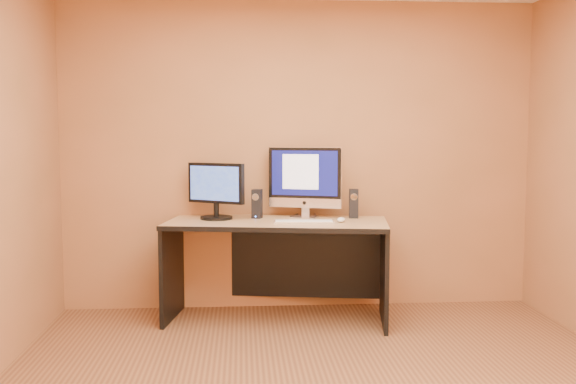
# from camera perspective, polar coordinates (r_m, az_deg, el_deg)

# --- Properties ---
(walls) EXTENTS (4.00, 4.00, 2.60)m
(walls) POSITION_cam_1_polar(r_m,az_deg,el_deg) (3.48, 4.03, 2.05)
(walls) COLOR #A36741
(walls) RESTS_ON ground
(desk) EXTENTS (1.83, 1.03, 0.80)m
(desk) POSITION_cam_1_polar(r_m,az_deg,el_deg) (5.15, -0.98, -7.01)
(desk) COLOR #A97B54
(desk) RESTS_ON ground
(imac) EXTENTS (0.66, 0.41, 0.59)m
(imac) POSITION_cam_1_polar(r_m,az_deg,el_deg) (5.24, 1.45, 0.92)
(imac) COLOR silver
(imac) RESTS_ON desk
(second_monitor) EXTENTS (0.58, 0.49, 0.45)m
(second_monitor) POSITION_cam_1_polar(r_m,az_deg,el_deg) (5.20, -6.41, 0.07)
(second_monitor) COLOR black
(second_monitor) RESTS_ON desk
(speaker_left) EXTENTS (0.09, 0.10, 0.24)m
(speaker_left) POSITION_cam_1_polar(r_m,az_deg,el_deg) (5.23, -2.77, -1.05)
(speaker_left) COLOR black
(speaker_left) RESTS_ON desk
(speaker_right) EXTENTS (0.08, 0.09, 0.24)m
(speaker_right) POSITION_cam_1_polar(r_m,az_deg,el_deg) (5.27, 5.85, -1.03)
(speaker_right) COLOR black
(speaker_right) RESTS_ON desk
(keyboard) EXTENTS (0.47, 0.15, 0.02)m
(keyboard) POSITION_cam_1_polar(r_m,az_deg,el_deg) (4.98, 1.42, -2.65)
(keyboard) COLOR silver
(keyboard) RESTS_ON desk
(mouse) EXTENTS (0.10, 0.13, 0.04)m
(mouse) POSITION_cam_1_polar(r_m,az_deg,el_deg) (5.03, 4.74, -2.46)
(mouse) COLOR white
(mouse) RESTS_ON desk
(cable_a) EXTENTS (0.01, 0.24, 0.01)m
(cable_a) POSITION_cam_1_polar(r_m,az_deg,el_deg) (5.43, 2.48, -2.04)
(cable_a) COLOR black
(cable_a) RESTS_ON desk
(cable_b) EXTENTS (0.09, 0.18, 0.01)m
(cable_b) POSITION_cam_1_polar(r_m,az_deg,el_deg) (5.40, 0.55, -2.08)
(cable_b) COLOR black
(cable_b) RESTS_ON desk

